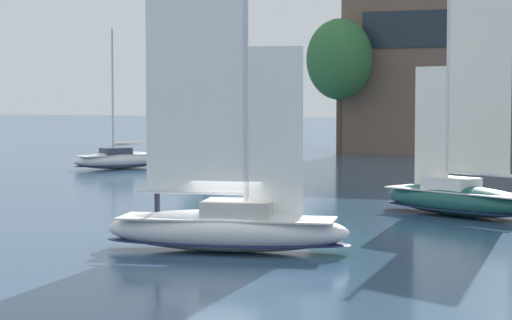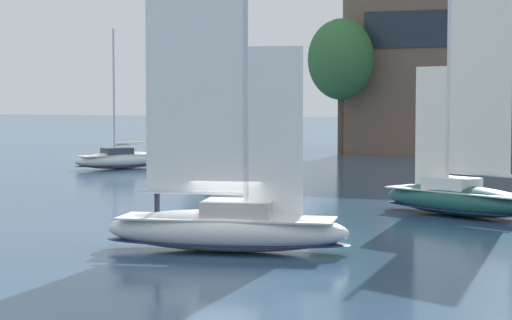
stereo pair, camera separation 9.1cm
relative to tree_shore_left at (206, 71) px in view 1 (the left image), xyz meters
name	(u,v)px [view 1 (the left image)]	position (x,y,z in m)	size (l,w,h in m)	color
ground_plane	(227,251)	(25.94, -58.41, -7.90)	(400.00, 400.00, 0.00)	#2D4C6B
tree_shore_left	(206,71)	(0.00, 0.00, 0.00)	(5.48, 5.48, 11.29)	#4C3828
tree_shore_right	(340,60)	(14.54, -2.99, 0.81)	(6.04, 6.04, 12.44)	#4C3828
sailboat_main	(227,224)	(25.95, -58.41, -6.92)	(9.14, 3.97, 12.16)	silver
sailboat_moored_near_marina	(458,195)	(31.98, -45.02, -6.96)	(8.50, 6.08, 11.55)	#194C47
sailboat_moored_far_slip	(120,159)	(3.66, -24.71, -7.19)	(6.22, 7.34, 10.42)	white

